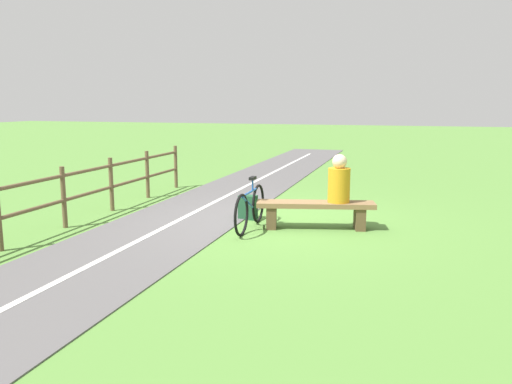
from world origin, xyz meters
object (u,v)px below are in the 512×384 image
at_px(bicycle, 250,208).
at_px(backpack, 248,207).
at_px(person_seated, 339,182).
at_px(bench, 315,210).

height_order(bicycle, backpack, bicycle).
distance_m(person_seated, bicycle, 1.51).
relative_size(bench, backpack, 4.61).
xyz_separation_m(bench, person_seated, (-0.36, -0.09, 0.47)).
bearing_deg(bench, backpack, -27.99).
relative_size(bench, bicycle, 1.21).
height_order(bench, bicycle, bicycle).
bearing_deg(bicycle, bench, 107.48).
distance_m(bench, backpack, 1.33).
relative_size(bench, person_seated, 2.50).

